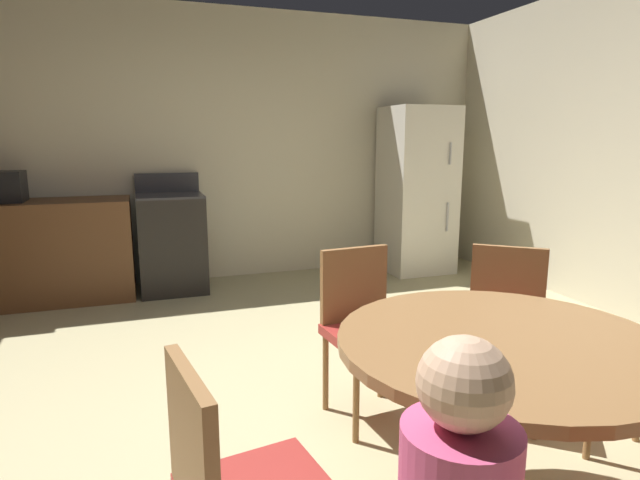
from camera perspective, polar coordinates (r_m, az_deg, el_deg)
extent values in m
plane|color=tan|center=(2.76, -0.28, -20.13)|extent=(14.00, 14.00, 0.00)
cube|color=beige|center=(5.48, -11.28, 9.98)|extent=(6.09, 0.12, 2.70)
cube|color=brown|center=(5.23, -30.16, -1.29)|extent=(1.89, 0.60, 0.90)
cube|color=black|center=(5.13, -15.85, -0.41)|extent=(0.60, 0.60, 0.90)
cube|color=#38383D|center=(5.06, -16.12, 4.70)|extent=(0.60, 0.60, 0.02)
cube|color=#38383D|center=(5.33, -16.35, 6.06)|extent=(0.60, 0.04, 0.18)
cube|color=silver|center=(5.75, 10.51, 5.35)|extent=(0.68, 0.66, 1.76)
cylinder|color=#B2B2B7|center=(5.53, 14.05, 9.14)|extent=(0.02, 0.02, 0.22)
cylinder|color=#B2B2B7|center=(5.59, 13.74, 2.47)|extent=(0.02, 0.02, 0.30)
cylinder|color=olive|center=(2.09, 18.56, -20.31)|extent=(0.14, 0.14, 0.72)
cylinder|color=olive|center=(1.92, 19.25, -10.56)|extent=(1.13, 1.13, 0.04)
cube|color=olive|center=(1.45, -13.83, -21.32)|extent=(0.09, 0.38, 0.42)
cylinder|color=olive|center=(2.74, 10.46, -15.43)|extent=(0.03, 0.03, 0.43)
cylinder|color=olive|center=(2.58, 3.96, -17.05)|extent=(0.03, 0.03, 0.43)
cylinder|color=olive|center=(3.00, 6.66, -12.93)|extent=(0.03, 0.03, 0.43)
cylinder|color=olive|center=(2.85, 0.61, -14.16)|extent=(0.03, 0.03, 0.43)
cube|color=#9E2D28|center=(2.69, 5.52, -10.33)|extent=(0.44, 0.44, 0.05)
cube|color=olive|center=(2.77, 3.74, -5.08)|extent=(0.38, 0.07, 0.42)
cylinder|color=olive|center=(2.80, 22.64, -15.57)|extent=(0.03, 0.03, 0.43)
cylinder|color=olive|center=(2.80, 15.44, -15.07)|extent=(0.03, 0.03, 0.43)
cylinder|color=olive|center=(3.11, 22.47, -12.84)|extent=(0.03, 0.03, 0.43)
cylinder|color=olive|center=(3.11, 16.06, -12.40)|extent=(0.03, 0.03, 0.43)
cube|color=#9E2D28|center=(2.86, 19.45, -9.63)|extent=(0.56, 0.56, 0.05)
cube|color=olive|center=(2.97, 19.80, -4.64)|extent=(0.31, 0.27, 0.42)
cylinder|color=olive|center=(2.74, 27.42, -16.58)|extent=(0.03, 0.03, 0.43)
sphere|color=#D6A884|center=(0.98, 15.48, -14.84)|extent=(0.17, 0.17, 0.17)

